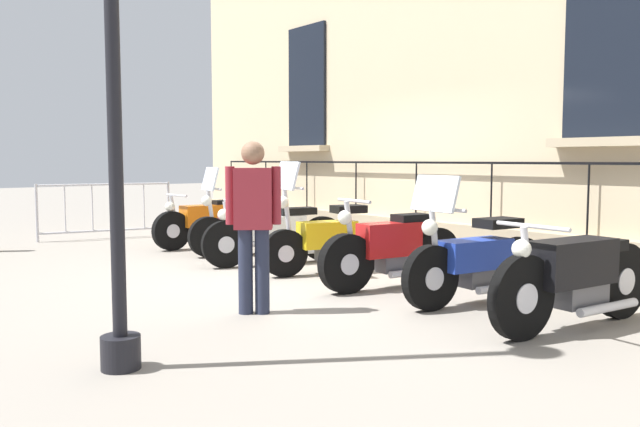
% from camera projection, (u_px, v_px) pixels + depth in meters
% --- Properties ---
extents(ground_plane, '(60.00, 60.00, 0.00)m').
position_uv_depth(ground_plane, '(306.00, 278.00, 8.07)').
color(ground_plane, gray).
extents(building_facade, '(0.82, 12.48, 6.58)m').
position_uv_depth(building_facade, '(437.00, 41.00, 9.27)').
color(building_facade, '#C6B28E').
rests_on(building_facade, ground_plane).
extents(motorcycle_orange, '(2.07, 0.71, 0.92)m').
position_uv_depth(motorcycle_orange, '(210.00, 222.00, 10.89)').
color(motorcycle_orange, black).
rests_on(motorcycle_orange, ground_plane).
extents(motorcycle_maroon, '(1.90, 0.66, 1.37)m').
position_uv_depth(motorcycle_maroon, '(246.00, 228.00, 10.01)').
color(motorcycle_maroon, black).
rests_on(motorcycle_maroon, ground_plane).
extents(motorcycle_white, '(2.11, 0.80, 0.93)m').
position_uv_depth(motorcycle_white, '(275.00, 234.00, 9.07)').
color(motorcycle_white, black).
rests_on(motorcycle_white, ground_plane).
extents(motorcycle_yellow, '(1.89, 0.80, 1.46)m').
position_uv_depth(motorcycle_yellow, '(328.00, 239.00, 8.34)').
color(motorcycle_yellow, black).
rests_on(motorcycle_yellow, ground_plane).
extents(motorcycle_red, '(1.96, 0.64, 1.05)m').
position_uv_depth(motorcycle_red, '(392.00, 251.00, 7.41)').
color(motorcycle_red, black).
rests_on(motorcycle_red, ground_plane).
extents(motorcycle_blue, '(1.90, 0.73, 1.33)m').
position_uv_depth(motorcycle_blue, '(476.00, 261.00, 6.58)').
color(motorcycle_blue, black).
rests_on(motorcycle_blue, ground_plane).
extents(motorcycle_black, '(2.09, 0.73, 0.96)m').
position_uv_depth(motorcycle_black, '(575.00, 276.00, 5.60)').
color(motorcycle_black, black).
rests_on(motorcycle_black, ground_plane).
extents(crowd_barrier, '(2.40, 0.45, 1.05)m').
position_uv_depth(crowd_barrier, '(106.00, 209.00, 12.03)').
color(crowd_barrier, '#B7B7BF').
rests_on(crowd_barrier, ground_plane).
extents(pedestrian_standing, '(0.44, 0.39, 1.66)m').
position_uv_depth(pedestrian_standing, '(253.00, 217.00, 6.12)').
color(pedestrian_standing, '#23283D').
rests_on(pedestrian_standing, ground_plane).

